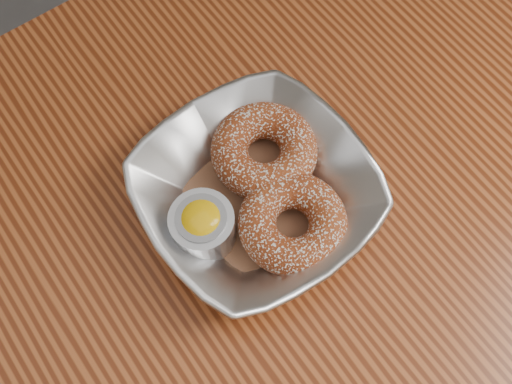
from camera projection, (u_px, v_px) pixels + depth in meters
table at (238, 327)px, 0.63m from camera, size 1.20×0.80×0.75m
serving_bowl at (256, 194)px, 0.56m from camera, size 0.21×0.21×0.05m
parchment at (256, 201)px, 0.58m from camera, size 0.20×0.20×0.00m
donut_back at (264, 151)px, 0.58m from camera, size 0.12×0.12×0.04m
donut_front at (293, 223)px, 0.55m from camera, size 0.13×0.13×0.04m
ramekin at (203, 226)px, 0.54m from camera, size 0.06×0.06×0.05m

